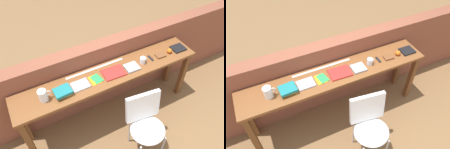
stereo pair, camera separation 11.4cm
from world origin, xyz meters
TOP-DOWN VIEW (x-y plane):
  - ground_plane at (0.00, 0.00)m, footprint 40.00×40.00m
  - brick_wall_back at (0.00, 0.64)m, footprint 6.00×0.20m
  - sideboard at (0.00, 0.30)m, footprint 2.50×0.44m
  - chair_white_moulded at (0.15, -0.35)m, footprint 0.50×0.51m
  - pitcher_white at (-0.86, 0.28)m, footprint 0.14×0.10m
  - book_stack_leftmost at (-0.64, 0.26)m, footprint 0.21×0.18m
  - magazine_cycling at (-0.42, 0.28)m, footprint 0.22×0.17m
  - pamphlet_pile_colourful at (-0.22, 0.29)m, footprint 0.16×0.17m
  - book_open_centre at (0.04, 0.28)m, footprint 0.30×0.22m
  - book_grey_hardcover at (0.29, 0.25)m, footprint 0.19×0.17m
  - mug at (0.48, 0.27)m, footprint 0.11×0.08m
  - multitool_folded at (0.62, 0.29)m, footprint 0.03×0.11m
  - leather_journal_brown at (0.77, 0.27)m, footprint 0.14×0.11m
  - sports_ball_small at (0.92, 0.26)m, footprint 0.07×0.07m
  - book_repair_rightmost at (1.09, 0.27)m, footprint 0.20×0.17m
  - ruler_metal_back_edge at (-0.13, 0.47)m, footprint 0.81×0.03m

SIDE VIEW (x-z plane):
  - ground_plane at x=0.00m, z-range 0.00..0.00m
  - chair_white_moulded at x=0.15m, z-range 0.08..0.97m
  - brick_wall_back at x=0.00m, z-range 0.00..1.11m
  - sideboard at x=0.00m, z-range 0.30..1.18m
  - ruler_metal_back_edge at x=-0.13m, z-range 0.88..0.88m
  - pamphlet_pile_colourful at x=-0.22m, z-range 0.88..0.89m
  - multitool_folded at x=0.62m, z-range 0.88..0.90m
  - magazine_cycling at x=-0.42m, z-range 0.88..0.90m
  - book_open_centre at x=0.04m, z-range 0.88..0.90m
  - book_repair_rightmost at x=1.09m, z-range 0.88..0.90m
  - leather_journal_brown at x=0.77m, z-range 0.88..0.90m
  - book_grey_hardcover at x=0.29m, z-range 0.88..0.91m
  - sports_ball_small at x=0.92m, z-range 0.88..0.95m
  - book_stack_leftmost at x=-0.64m, z-range 0.88..0.95m
  - mug at x=0.48m, z-range 0.88..0.97m
  - pitcher_white at x=-0.86m, z-range 0.87..1.05m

